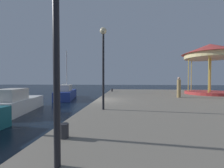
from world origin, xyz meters
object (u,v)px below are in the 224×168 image
Objects in this scene: bollard_south at (112,90)px; bollard_north at (64,131)px; motorboat_white at (17,103)px; lamp_post_near_edge at (56,3)px; sailboat_blue at (66,93)px; person_by_the_water at (179,88)px; lamp_post_mid_promenade at (103,54)px; carousel at (210,56)px.

bollard_south and bollard_north have the same top height.
bollard_south is at bearing 90.52° from bollard_north.
bollard_south is at bearing 58.16° from motorboat_white.
lamp_post_near_edge reaches higher than bollard_north.
sailboat_blue is (0.62, 7.86, 0.03)m from motorboat_white.
person_by_the_water reaches higher than motorboat_white.
bollard_north is (6.39, -6.54, 0.33)m from motorboat_white.
lamp_post_mid_promenade is 2.35× the size of person_by_the_water.
carousel is at bearing 22.40° from motorboat_white.
lamp_post_mid_promenade is at bearing -20.00° from motorboat_white.
carousel is 18.44m from lamp_post_near_edge.
motorboat_white is 2.93× the size of person_by_the_water.
carousel reaches higher than person_by_the_water.
lamp_post_near_edge is 0.99× the size of lamp_post_mid_promenade.
sailboat_blue is 12.49m from lamp_post_mid_promenade.
person_by_the_water is (6.51, 10.16, 0.67)m from bollard_north.
person_by_the_water is at bearing 57.37° from bollard_north.
lamp_post_mid_promenade is at bearing -137.43° from carousel.
sailboat_blue is 17.35m from carousel.
carousel reaches higher than lamp_post_near_edge.
lamp_post_near_edge is at bearing -88.16° from bollard_south.
person_by_the_water is at bearing -141.81° from carousel.
lamp_post_near_edge is at bearing -68.51° from sailboat_blue.
lamp_post_mid_promenade is 10.95× the size of bollard_south.
bollard_north is at bearing -96.91° from lamp_post_mid_promenade.
carousel is 1.34× the size of lamp_post_near_edge.
lamp_post_mid_promenade is 4.93m from bollard_north.
carousel is 18.04m from bollard_north.
person_by_the_water is at bearing 45.50° from lamp_post_mid_promenade.
lamp_post_near_edge is (6.19, -15.73, 3.08)m from sailboat_blue.
bollard_north is at bearing -89.48° from bollard_south.
lamp_post_mid_promenade reaches higher than bollard_north.
sailboat_blue reaches higher than bollard_north.
person_by_the_water is (6.02, 6.12, -2.11)m from lamp_post_mid_promenade.
lamp_post_mid_promenade reaches higher than person_by_the_water.
sailboat_blue is 1.16× the size of carousel.
sailboat_blue is 17.18m from lamp_post_near_edge.
lamp_post_near_edge is at bearing -49.12° from motorboat_white.
lamp_post_near_edge is 2.34× the size of person_by_the_water.
sailboat_blue reaches higher than person_by_the_water.
sailboat_blue is 16.91× the size of bollard_south.
lamp_post_mid_promenade is (6.26, -10.36, 3.09)m from sailboat_blue.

